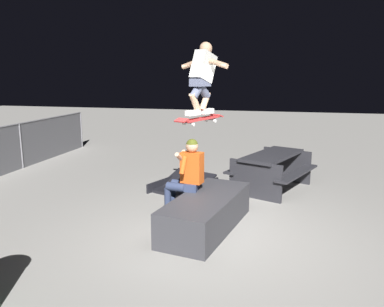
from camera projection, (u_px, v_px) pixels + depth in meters
The scene contains 7 objects.
ground_plane at pixel (214, 236), 5.71m from camera, with size 40.00×40.00×0.00m, color gray.
ledge_box_main at pixel (206, 212), 5.93m from camera, with size 2.03×0.79×0.52m, color #38383D.
person_sitting_on_ledge at pixel (186, 175), 6.21m from camera, with size 0.60×0.78×1.36m.
skateboard at pixel (200, 119), 6.10m from camera, with size 1.00×0.63×0.13m.
skater_airborne at pixel (202, 75), 6.00m from camera, with size 0.62×0.83×1.12m.
kicker_ramp at pixel (184, 187), 7.98m from camera, with size 1.35×1.32×0.40m.
picnic_table_back at pixel (272, 166), 7.96m from camera, with size 2.08×1.89×0.75m.
Camera 1 is at (-5.27, -0.93, 2.36)m, focal length 35.96 mm.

